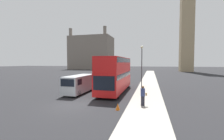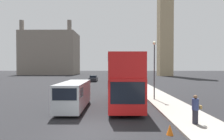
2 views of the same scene
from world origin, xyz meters
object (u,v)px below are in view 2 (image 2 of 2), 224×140
Objects in this scene: red_double_decker_bus at (123,77)px; pedestrian at (195,109)px; clock_tower at (165,0)px; white_van at (74,95)px; street_lamp at (154,62)px; parked_sedan at (93,79)px.

pedestrian is at bearing -57.62° from red_double_decker_bus.
clock_tower is 66.40m from white_van.
white_van is 0.95× the size of street_lamp.
red_double_decker_bus is at bearing -77.28° from parked_sedan.
pedestrian is (3.94, -6.21, -1.53)m from red_double_decker_bus.
white_van is at bearing -153.04° from street_lamp.
street_lamp is (-16.12, -51.12, -25.85)m from clock_tower.
clock_tower is 10.09× the size of white_van.
pedestrian is 0.37× the size of parked_sedan.
white_van is at bearing -86.75° from parked_sedan.
white_van reaches higher than parked_sedan.
parked_sedan is at bearing -133.04° from clock_tower.
pedestrian is (8.17, -4.07, -0.22)m from white_van.
red_double_decker_bus is 1.69× the size of street_lamp.
red_double_decker_bus is at bearing 122.38° from pedestrian.
pedestrian is at bearing -73.04° from parked_sedan.
clock_tower is 62.62m from red_double_decker_bus.
white_van is 27.95m from parked_sedan.
pedestrian reaches higher than parked_sedan.
white_van reaches higher than pedestrian.
clock_tower is at bearing 66.68° from white_van.
red_double_decker_bus is 4.07m from street_lamp.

